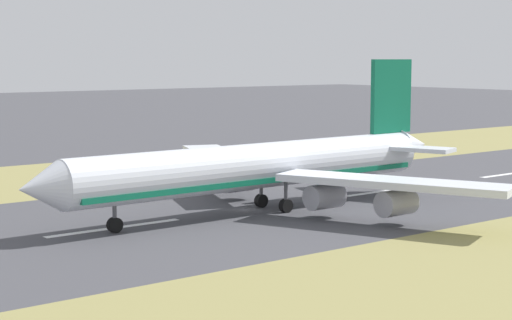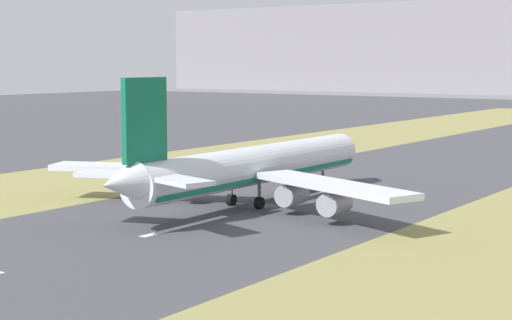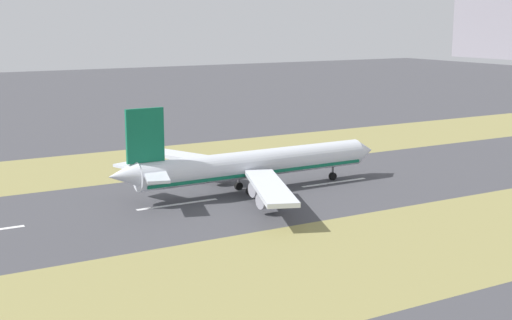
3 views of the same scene
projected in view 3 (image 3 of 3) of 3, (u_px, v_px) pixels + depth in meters
ground_plane at (260, 193)px, 157.18m from camera, size 800.00×800.00×0.00m
grass_median_west at (178, 159)px, 195.37m from camera, size 40.00×600.00×0.01m
grass_median_east at (397, 249)px, 118.98m from camera, size 40.00×600.00×0.01m
centreline_dash_mid at (178, 204)px, 147.41m from camera, size 1.20×18.00×0.01m
centreline_dash_far at (334, 182)px, 167.05m from camera, size 1.20×18.00×0.01m
airplane_main_jet at (249, 165)px, 156.94m from camera, size 64.13×67.06×20.20m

